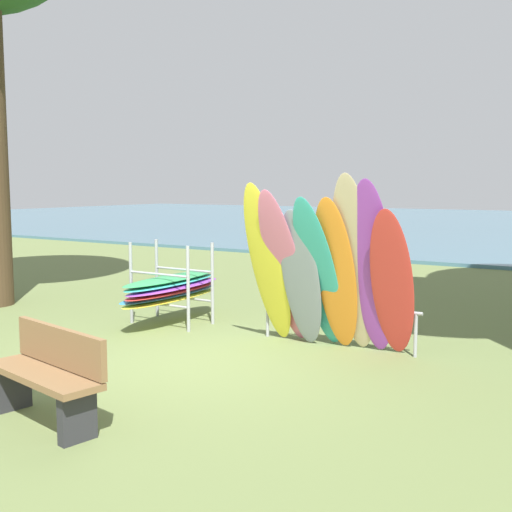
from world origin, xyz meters
The scene contains 4 objects.
ground_plane centered at (0.00, 0.00, 0.00)m, with size 80.00×80.00×0.00m, color olive.
leaning_board_pile centered at (1.12, 1.19, 1.02)m, with size 2.26×1.03×2.27m.
board_storage_rack centered at (-1.60, 1.44, 0.55)m, with size 1.15×2.11×1.25m.
park_bench centered at (0.06, -2.31, 0.45)m, with size 1.45×0.68×0.85m.
Camera 1 is at (4.50, -6.00, 2.12)m, focal length 44.41 mm.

